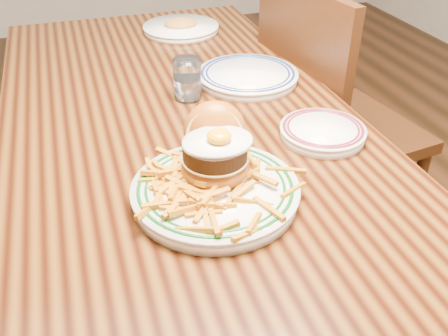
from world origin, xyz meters
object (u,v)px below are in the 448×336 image
object	(u,v)px
chair_right	(327,122)
main_plate	(215,176)
table	(177,137)
side_plate	(323,131)

from	to	relation	value
chair_right	main_plate	xyz separation A→B (m)	(-0.56, -0.55, 0.27)
table	side_plate	distance (m)	0.39
main_plate	chair_right	bearing A→B (deg)	61.59
side_plate	table	bearing A→B (deg)	116.68
chair_right	side_plate	size ratio (longest dim) A/B	5.05
chair_right	side_plate	world-z (taller)	chair_right
main_plate	side_plate	world-z (taller)	main_plate
chair_right	main_plate	distance (m)	0.83
main_plate	table	bearing A→B (deg)	105.71
table	main_plate	size ratio (longest dim) A/B	4.75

